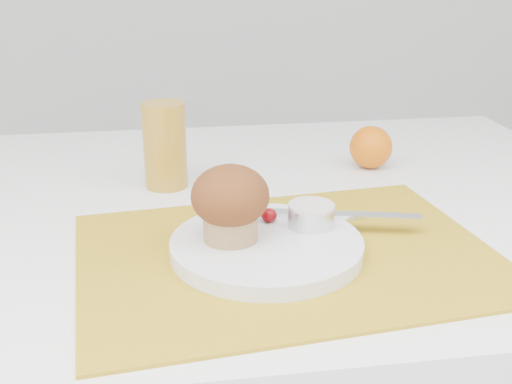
{
  "coord_description": "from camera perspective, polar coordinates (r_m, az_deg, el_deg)",
  "views": [
    {
      "loc": [
        -0.08,
        -0.79,
        1.09
      ],
      "look_at": [
        0.03,
        -0.05,
        0.8
      ],
      "focal_mm": 45.0,
      "sensor_mm": 36.0,
      "label": 1
    }
  ],
  "objects": [
    {
      "name": "muffin",
      "position": [
        0.72,
        -2.3,
        -0.85
      ],
      "size": [
        0.09,
        0.09,
        0.09
      ],
      "color": "#AA8652",
      "rests_on": "plate"
    },
    {
      "name": "raspberry_far",
      "position": [
        0.77,
        3.88,
        -2.42
      ],
      "size": [
        0.02,
        0.02,
        0.02
      ],
      "primitive_type": "ellipsoid",
      "color": "#560204",
      "rests_on": "plate"
    },
    {
      "name": "placemat",
      "position": [
        0.75,
        2.8,
        -5.57
      ],
      "size": [
        0.51,
        0.4,
        0.0
      ],
      "primitive_type": "cube",
      "rotation": [
        0.0,
        0.0,
        0.1
      ],
      "color": "#B38A18",
      "rests_on": "table"
    },
    {
      "name": "juice_glass",
      "position": [
        0.95,
        -8.11,
        4.13
      ],
      "size": [
        0.07,
        0.07,
        0.13
      ],
      "primitive_type": "cylinder",
      "rotation": [
        0.0,
        0.0,
        -0.09
      ],
      "color": "#B48121",
      "rests_on": "table"
    },
    {
      "name": "butter_knife",
      "position": [
        0.8,
        6.8,
        -2.04
      ],
      "size": [
        0.22,
        0.07,
        0.01
      ],
      "primitive_type": "cube",
      "rotation": [
        0.0,
        0.0,
        -0.24
      ],
      "color": "silver",
      "rests_on": "plate"
    },
    {
      "name": "cream",
      "position": [
        0.76,
        4.95,
        -1.33
      ],
      "size": [
        0.07,
        0.07,
        0.01
      ],
      "primitive_type": "cylinder",
      "rotation": [
        0.0,
        0.0,
        0.31
      ],
      "color": "beige",
      "rests_on": "ramekin"
    },
    {
      "name": "raspberry_near",
      "position": [
        0.78,
        1.16,
        -2.07
      ],
      "size": [
        0.02,
        0.02,
        0.02
      ],
      "primitive_type": "ellipsoid",
      "color": "#560205",
      "rests_on": "plate"
    },
    {
      "name": "ramekin",
      "position": [
        0.77,
        4.92,
        -2.17
      ],
      "size": [
        0.07,
        0.07,
        0.02
      ],
      "primitive_type": "cylinder",
      "rotation": [
        0.0,
        0.0,
        -0.28
      ],
      "color": "silver",
      "rests_on": "plate"
    },
    {
      "name": "orange",
      "position": [
        1.05,
        10.17,
        3.94
      ],
      "size": [
        0.07,
        0.07,
        0.07
      ],
      "primitive_type": "sphere",
      "color": "#DE6407",
      "rests_on": "table"
    },
    {
      "name": "plate",
      "position": [
        0.74,
        0.94,
        -4.86
      ],
      "size": [
        0.23,
        0.23,
        0.02
      ],
      "primitive_type": "cylinder",
      "rotation": [
        0.0,
        0.0,
        0.01
      ],
      "color": "silver",
      "rests_on": "placemat"
    }
  ]
}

